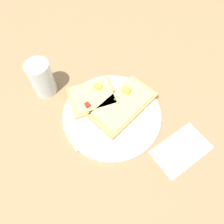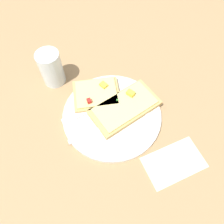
{
  "view_description": "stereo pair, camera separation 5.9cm",
  "coord_description": "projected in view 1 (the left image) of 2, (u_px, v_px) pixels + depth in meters",
  "views": [
    {
      "loc": [
        0.17,
        0.24,
        0.54
      ],
      "look_at": [
        0.0,
        0.0,
        0.02
      ],
      "focal_mm": 35.0,
      "sensor_mm": 36.0,
      "label": 1
    },
    {
      "loc": [
        0.12,
        0.27,
        0.54
      ],
      "look_at": [
        0.0,
        0.0,
        0.02
      ],
      "focal_mm": 35.0,
      "sensor_mm": 36.0,
      "label": 2
    }
  ],
  "objects": [
    {
      "name": "napkin",
      "position": [
        181.0,
        150.0,
        0.56
      ],
      "size": [
        0.15,
        0.09,
        0.01
      ],
      "color": "beige",
      "rests_on": "ground"
    },
    {
      "name": "fork",
      "position": [
        116.0,
        123.0,
        0.59
      ],
      "size": [
        0.23,
        0.03,
        0.01
      ],
      "rotation": [
        0.0,
        0.0,
        9.45
      ],
      "color": "silver",
      "rests_on": "plate"
    },
    {
      "name": "ground_plane",
      "position": [
        112.0,
        116.0,
        0.61
      ],
      "size": [
        4.0,
        4.0,
        0.0
      ],
      "primitive_type": "plane",
      "color": "#9E7A51"
    },
    {
      "name": "plate",
      "position": [
        112.0,
        115.0,
        0.61
      ],
      "size": [
        0.27,
        0.27,
        0.01
      ],
      "color": "silver",
      "rests_on": "ground"
    },
    {
      "name": "pizza_slice_main",
      "position": [
        123.0,
        104.0,
        0.61
      ],
      "size": [
        0.21,
        0.13,
        0.03
      ],
      "rotation": [
        0.0,
        0.0,
        0.2
      ],
      "color": "tan",
      "rests_on": "plate"
    },
    {
      "name": "drinking_glass",
      "position": [
        42.0,
        78.0,
        0.61
      ],
      "size": [
        0.07,
        0.07,
        0.11
      ],
      "color": "silver",
      "rests_on": "ground"
    },
    {
      "name": "pizza_slice_corner",
      "position": [
        93.0,
        97.0,
        0.62
      ],
      "size": [
        0.15,
        0.14,
        0.03
      ],
      "rotation": [
        0.0,
        0.0,
        6.01
      ],
      "color": "tan",
      "rests_on": "plate"
    },
    {
      "name": "crumb_scatter",
      "position": [
        119.0,
        100.0,
        0.62
      ],
      "size": [
        0.1,
        0.06,
        0.01
      ],
      "color": "tan",
      "rests_on": "plate"
    },
    {
      "name": "knife",
      "position": [
        90.0,
        113.0,
        0.6
      ],
      "size": [
        0.2,
        0.03,
        0.01
      ],
      "rotation": [
        0.0,
        0.0,
        9.5
      ],
      "color": "silver",
      "rests_on": "plate"
    }
  ]
}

